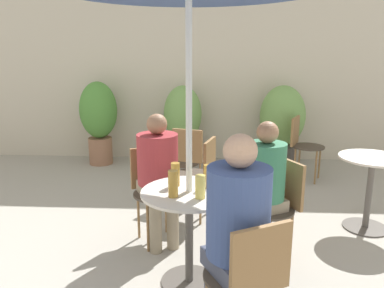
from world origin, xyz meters
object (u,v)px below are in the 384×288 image
cafe_table_near (189,217)px  beer_glass_2 (200,187)px  beer_glass_3 (207,176)px  seated_person_2 (159,169)px  bistro_chair_4 (302,141)px  potted_plant_2 (282,121)px  potted_plant_0 (99,117)px  bistro_chair_1 (277,200)px  bistro_chair_5 (200,170)px  bistro_chair_2 (153,184)px  beer_glass_0 (175,174)px  bistro_chair_0 (249,274)px  seated_person_1 (264,181)px  seated_person_0 (236,224)px  cafe_table_far (371,180)px  bistro_chair_3 (191,155)px  potted_plant_1 (183,123)px  beer_glass_1 (173,184)px

cafe_table_near → beer_glass_2: beer_glass_2 is taller
cafe_table_near → beer_glass_3: beer_glass_3 is taller
seated_person_2 → beer_glass_3: (0.43, -0.49, 0.11)m
bistro_chair_4 → potted_plant_2: size_ratio=0.69×
cafe_table_near → potted_plant_0: bearing=117.1°
potted_plant_0 → bistro_chair_1: bearing=-49.9°
bistro_chair_5 → beer_glass_2: 1.29m
bistro_chair_1 → potted_plant_0: potted_plant_0 is taller
potted_plant_0 → potted_plant_2: bearing=0.2°
bistro_chair_2 → beer_glass_0: 0.71m
bistro_chair_5 → seated_person_2: seated_person_2 is taller
bistro_chair_4 → seated_person_2: seated_person_2 is taller
bistro_chair_0 → seated_person_1: bearing=-129.3°
bistro_chair_5 → seated_person_0: seated_person_0 is taller
cafe_table_far → seated_person_0: 2.11m
bistro_chair_4 → beer_glass_2: 2.93m
bistro_chair_4 → seated_person_2: size_ratio=0.72×
potted_plant_0 → potted_plant_2: size_ratio=1.04×
beer_glass_2 → bistro_chair_1: bearing=38.9°
seated_person_2 → potted_plant_2: (1.52, 2.51, -0.02)m
bistro_chair_0 → seated_person_1: (0.20, 1.00, 0.19)m
bistro_chair_4 → seated_person_1: size_ratio=0.72×
cafe_table_far → potted_plant_2: bearing=103.0°
cafe_table_far → bistro_chair_4: 1.52m
cafe_table_far → bistro_chair_3: size_ratio=0.86×
beer_glass_2 → beer_glass_3: size_ratio=0.93×
seated_person_0 → potted_plant_1: size_ratio=1.05×
bistro_chair_0 → beer_glass_0: beer_glass_0 is taller
seated_person_2 → beer_glass_0: bearing=-95.2°
bistro_chair_1 → bistro_chair_4: bearing=134.2°
bistro_chair_4 → potted_plant_0: 3.02m
beer_glass_0 → potted_plant_0: (-1.46, 2.96, -0.08)m
beer_glass_0 → beer_glass_3: 0.24m
bistro_chair_0 → bistro_chair_4: same height
bistro_chair_4 → seated_person_0: 3.25m
potted_plant_1 → beer_glass_1: bearing=-86.8°
bistro_chair_4 → potted_plant_2: 0.64m
seated_person_1 → potted_plant_0: bearing=-170.1°
bistro_chair_3 → seated_person_1: size_ratio=0.72×
seated_person_2 → cafe_table_near: bearing=-90.0°
bistro_chair_4 → beer_glass_1: beer_glass_1 is taller
cafe_table_near → potted_plant_2: (1.22, 3.08, 0.16)m
bistro_chair_0 → bistro_chair_2: bearing=-90.0°
seated_person_1 → beer_glass_3: 0.50m
potted_plant_0 → bistro_chair_0: bearing=-62.7°
potted_plant_0 → potted_plant_1: bearing=1.9°
bistro_chair_1 → bistro_chair_2: bearing=-135.0°
cafe_table_far → potted_plant_2: (-0.48, 2.08, 0.19)m
potted_plant_2 → cafe_table_near: bearing=-111.6°
cafe_table_near → seated_person_2: bearing=117.8°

